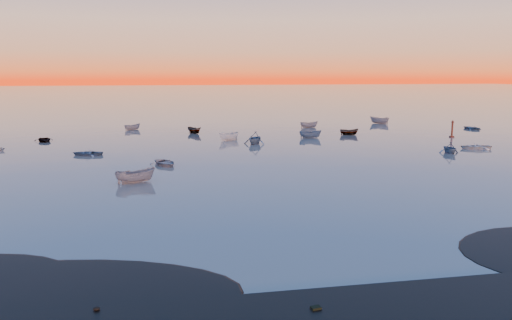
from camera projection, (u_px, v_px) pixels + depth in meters
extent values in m
plane|color=#6F665C|center=(197.00, 116.00, 125.06)|extent=(600.00, 600.00, 0.00)
imported|color=slate|center=(165.00, 165.00, 58.65)|extent=(4.30, 3.03, 0.99)
imported|color=slate|center=(136.00, 183.00, 49.47)|extent=(2.60, 4.27, 1.38)
imported|color=#3E5A76|center=(450.00, 153.00, 67.49)|extent=(3.36, 1.56, 1.17)
cylinder|color=#43190E|center=(452.00, 137.00, 83.94)|extent=(0.85, 0.85, 0.28)
cylinder|color=#43190E|center=(452.00, 130.00, 83.73)|extent=(0.30, 0.30, 2.45)
cone|color=#43190E|center=(453.00, 121.00, 83.48)|extent=(0.57, 0.57, 0.47)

